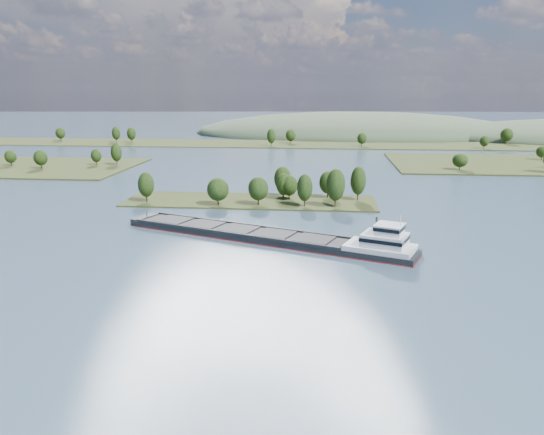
# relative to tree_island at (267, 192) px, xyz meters

# --- Properties ---
(ground) EXTENTS (1800.00, 1800.00, 0.00)m
(ground) POSITION_rel_tree_island_xyz_m (-7.05, -58.82, -4.26)
(ground) COLOR #3A4F64
(ground) RESTS_ON ground
(tree_island) EXTENTS (100.00, 30.00, 15.89)m
(tree_island) POSITION_rel_tree_island_xyz_m (0.00, 0.00, 0.00)
(tree_island) COLOR #2A3417
(tree_island) RESTS_ON ground
(back_shoreline) EXTENTS (900.00, 60.00, 14.57)m
(back_shoreline) POSITION_rel_tree_island_xyz_m (0.91, 220.97, -3.62)
(back_shoreline) COLOR #2A3417
(back_shoreline) RESTS_ON ground
(hill_west) EXTENTS (320.00, 160.00, 44.00)m
(hill_west) POSITION_rel_tree_island_xyz_m (52.95, 321.18, -4.26)
(hill_west) COLOR #3C4E36
(hill_west) RESTS_ON ground
(cargo_barge) EXTENTS (91.15, 43.93, 12.64)m
(cargo_barge) POSITION_rel_tree_island_xyz_m (10.31, -54.76, -2.67)
(cargo_barge) COLOR black
(cargo_barge) RESTS_ON ground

